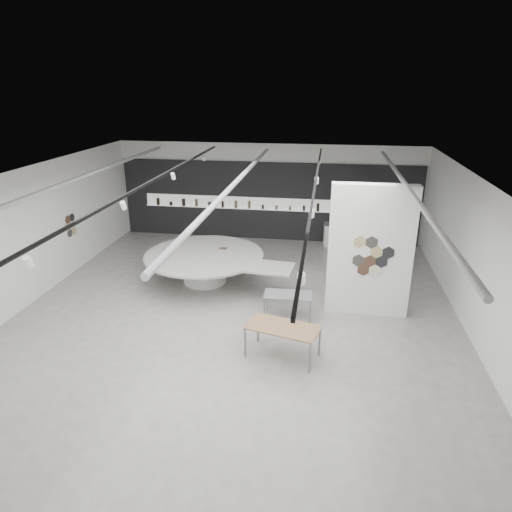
% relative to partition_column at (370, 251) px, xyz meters
% --- Properties ---
extents(room, '(12.02, 14.02, 3.82)m').
position_rel_partition_column_xyz_m(room, '(-3.59, -1.00, 0.27)').
color(room, '#989690').
rests_on(room, ground).
extents(back_wall_display, '(11.80, 0.27, 3.10)m').
position_rel_partition_column_xyz_m(back_wall_display, '(-3.58, 5.94, -0.26)').
color(back_wall_display, black).
rests_on(back_wall_display, ground).
extents(partition_column, '(2.20, 0.38, 3.60)m').
position_rel_partition_column_xyz_m(partition_column, '(0.00, 0.00, 0.00)').
color(partition_column, white).
rests_on(partition_column, ground).
extents(display_island, '(4.94, 4.09, 0.96)m').
position_rel_partition_column_xyz_m(display_island, '(-4.83, 1.31, -1.18)').
color(display_island, white).
rests_on(display_island, ground).
extents(sample_table_wood, '(1.80, 1.21, 0.77)m').
position_rel_partition_column_xyz_m(sample_table_wood, '(-2.04, -2.51, -1.09)').
color(sample_table_wood, '#8B6748').
rests_on(sample_table_wood, ground).
extents(sample_table_stone, '(1.30, 0.68, 0.66)m').
position_rel_partition_column_xyz_m(sample_table_stone, '(-2.09, -0.56, -1.20)').
color(sample_table_stone, slate).
rests_on(sample_table_stone, ground).
extents(kitchen_counter, '(1.59, 0.72, 1.22)m').
position_rel_partition_column_xyz_m(kitchen_counter, '(-0.47, 5.54, -1.36)').
color(kitchen_counter, white).
rests_on(kitchen_counter, ground).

